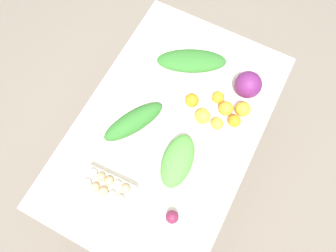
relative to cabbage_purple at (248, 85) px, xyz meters
name	(u,v)px	position (x,y,z in m)	size (l,w,h in m)	color
ground_plane	(168,162)	(-0.38, 0.27, -0.80)	(8.00, 8.00, 0.00)	#70665B
dining_table	(168,133)	(-0.38, 0.27, -0.16)	(1.39, 0.89, 0.72)	silver
cabbage_purple	(248,85)	(0.00, 0.00, 0.00)	(0.14, 0.14, 0.14)	#601E5B
egg_carton	(107,187)	(-0.79, 0.38, -0.03)	(0.13, 0.26, 0.09)	beige
greens_bunch_scallion	(192,61)	(0.01, 0.33, -0.04)	(0.38, 0.14, 0.07)	#2D6B28
greens_bunch_chard	(134,121)	(-0.45, 0.43, -0.02)	(0.34, 0.11, 0.10)	#2D6B28
greens_bunch_beet_tops	(178,161)	(-0.53, 0.14, -0.02)	(0.28, 0.15, 0.10)	#4C933D
beet_root	(172,217)	(-0.77, 0.05, -0.04)	(0.06, 0.06, 0.06)	maroon
orange_0	(226,109)	(-0.16, 0.05, -0.03)	(0.08, 0.08, 0.08)	orange
orange_1	(192,100)	(-0.20, 0.23, -0.03)	(0.07, 0.07, 0.07)	orange
orange_2	(218,97)	(-0.12, 0.11, -0.04)	(0.07, 0.07, 0.07)	orange
orange_3	(203,116)	(-0.26, 0.14, -0.03)	(0.08, 0.08, 0.08)	#F9A833
orange_4	(243,109)	(-0.13, -0.03, -0.03)	(0.08, 0.08, 0.08)	orange
orange_5	(217,124)	(-0.26, 0.05, -0.04)	(0.06, 0.06, 0.06)	#F9A833
orange_6	(234,121)	(-0.20, -0.02, -0.04)	(0.07, 0.07, 0.07)	orange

